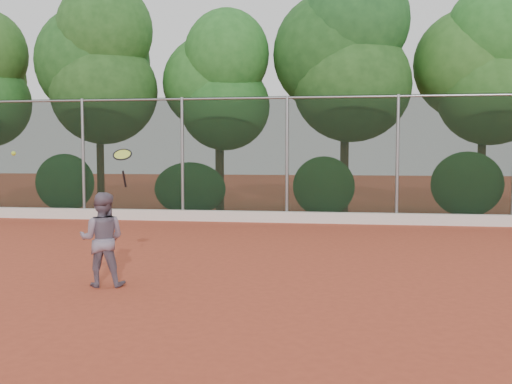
# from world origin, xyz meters

# --- Properties ---
(ground) EXTENTS (80.00, 80.00, 0.00)m
(ground) POSITION_xyz_m (0.00, 0.00, 0.00)
(ground) COLOR #B4442A
(ground) RESTS_ON ground
(concrete_curb) EXTENTS (24.00, 0.20, 0.30)m
(concrete_curb) POSITION_xyz_m (0.00, 6.82, 0.15)
(concrete_curb) COLOR silver
(concrete_curb) RESTS_ON ground
(tennis_player) EXTENTS (0.74, 0.62, 1.37)m
(tennis_player) POSITION_xyz_m (-1.96, -1.05, 0.68)
(tennis_player) COLOR slate
(tennis_player) RESTS_ON ground
(chainlink_fence) EXTENTS (24.09, 0.09, 3.50)m
(chainlink_fence) POSITION_xyz_m (-0.00, 7.00, 1.86)
(chainlink_fence) COLOR black
(chainlink_fence) RESTS_ON ground
(foliage_backdrop) EXTENTS (23.70, 3.63, 7.55)m
(foliage_backdrop) POSITION_xyz_m (-0.55, 8.98, 4.40)
(foliage_backdrop) COLOR #3D2717
(foliage_backdrop) RESTS_ON ground
(tennis_racket) EXTENTS (0.30, 0.29, 0.56)m
(tennis_racket) POSITION_xyz_m (-1.61, -1.11, 1.87)
(tennis_racket) COLOR black
(tennis_racket) RESTS_ON ground
(tennis_ball_in_flight) EXTENTS (0.06, 0.06, 0.06)m
(tennis_ball_in_flight) POSITION_xyz_m (-3.19, -1.24, 1.93)
(tennis_ball_in_flight) COLOR #B4D831
(tennis_ball_in_flight) RESTS_ON ground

